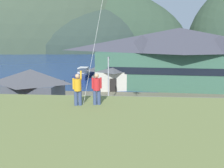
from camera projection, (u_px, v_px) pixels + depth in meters
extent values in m
plane|color=#66604C|center=(90.00, 136.00, 24.40)|extent=(600.00, 600.00, 0.00)
cube|color=gray|center=(97.00, 118.00, 29.27)|extent=(40.00, 20.00, 0.10)
cube|color=navy|center=(119.00, 61.00, 82.98)|extent=(360.00, 84.00, 0.03)
ellipsoid|color=#3D4C38|center=(31.00, 48.00, 139.44)|extent=(116.36, 71.61, 94.16)
ellipsoid|color=#334733|center=(62.00, 48.00, 139.67)|extent=(132.41, 59.00, 68.11)
ellipsoid|color=#2D3D33|center=(74.00, 48.00, 139.59)|extent=(90.05, 71.77, 56.57)
cube|color=#38604C|center=(178.00, 70.00, 44.53)|extent=(27.52, 10.12, 6.18)
cube|color=black|center=(181.00, 72.00, 40.23)|extent=(22.99, 1.34, 1.10)
pyramid|color=#3D3D47|center=(179.00, 40.00, 43.50)|extent=(29.19, 11.07, 3.89)
pyramid|color=#3D3D47|center=(142.00, 43.00, 42.92)|extent=(5.01, 5.01, 2.72)
pyramid|color=#3D3D47|center=(220.00, 44.00, 41.38)|extent=(5.01, 5.01, 2.72)
cube|color=#474C56|center=(32.00, 96.00, 32.14)|extent=(7.22, 5.32, 3.38)
pyramid|color=#47474C|center=(31.00, 76.00, 31.62)|extent=(7.80, 5.84, 1.70)
cube|color=black|center=(23.00, 106.00, 29.86)|extent=(1.10, 0.14, 2.37)
cube|color=beige|center=(112.00, 80.00, 43.86)|extent=(6.41, 5.59, 3.08)
pyramid|color=#47474C|center=(112.00, 66.00, 43.37)|extent=(6.94, 6.14, 1.67)
cube|color=black|center=(113.00, 85.00, 41.60)|extent=(1.10, 0.23, 2.16)
cube|color=#70604C|center=(103.00, 73.00, 57.56)|extent=(3.20, 12.80, 0.70)
cube|color=navy|center=(84.00, 75.00, 54.58)|extent=(3.26, 8.32, 0.90)
cube|color=navy|center=(84.00, 73.00, 54.47)|extent=(3.16, 8.07, 0.16)
cube|color=silver|center=(83.00, 70.00, 53.76)|extent=(2.01, 2.58, 1.10)
cube|color=silver|center=(108.00, 126.00, 24.69)|extent=(4.29, 2.02, 0.80)
cube|color=beige|center=(106.00, 118.00, 24.55)|extent=(2.18, 1.71, 0.70)
cube|color=black|center=(106.00, 119.00, 24.56)|extent=(2.23, 1.74, 0.32)
cylinder|color=black|center=(121.00, 134.00, 23.71)|extent=(0.65, 0.25, 0.64)
cylinder|color=black|center=(123.00, 127.00, 25.49)|extent=(0.65, 0.25, 0.64)
cylinder|color=black|center=(92.00, 133.00, 24.05)|extent=(0.65, 0.25, 0.64)
cylinder|color=black|center=(96.00, 126.00, 25.83)|extent=(0.65, 0.25, 0.64)
cube|color=#236633|center=(205.00, 112.00, 28.98)|extent=(4.20, 1.80, 0.80)
cube|color=#1E562B|center=(204.00, 105.00, 28.84)|extent=(2.10, 1.60, 0.70)
cube|color=black|center=(204.00, 106.00, 28.85)|extent=(2.14, 1.63, 0.32)
cylinder|color=black|center=(220.00, 118.00, 28.07)|extent=(0.64, 0.22, 0.64)
cylinder|color=black|center=(215.00, 113.00, 29.86)|extent=(0.64, 0.22, 0.64)
cylinder|color=black|center=(194.00, 118.00, 28.27)|extent=(0.64, 0.22, 0.64)
cylinder|color=black|center=(190.00, 112.00, 30.06)|extent=(0.64, 0.22, 0.64)
cube|color=#9EA3A8|center=(137.00, 111.00, 29.24)|extent=(4.35, 2.18, 0.80)
cube|color=gray|center=(138.00, 105.00, 29.06)|extent=(2.24, 1.79, 0.70)
cube|color=black|center=(138.00, 105.00, 29.07)|extent=(2.28, 1.82, 0.32)
cylinder|color=black|center=(125.00, 111.00, 30.43)|extent=(0.66, 0.28, 0.64)
cylinder|color=black|center=(123.00, 116.00, 28.66)|extent=(0.66, 0.28, 0.64)
cylinder|color=black|center=(149.00, 113.00, 29.98)|extent=(0.66, 0.28, 0.64)
cylinder|color=black|center=(149.00, 118.00, 28.21)|extent=(0.66, 0.28, 0.64)
cylinder|color=black|center=(221.00, 139.00, 22.73)|extent=(0.66, 0.27, 0.64)
cylinder|color=black|center=(213.00, 131.00, 24.52)|extent=(0.66, 0.27, 0.64)
cube|color=#236633|center=(54.00, 129.00, 24.00)|extent=(4.26, 1.94, 0.80)
cube|color=#1E562B|center=(52.00, 121.00, 23.86)|extent=(2.15, 1.67, 0.70)
cube|color=black|center=(52.00, 121.00, 23.87)|extent=(2.20, 1.70, 0.32)
cylinder|color=black|center=(65.00, 138.00, 23.04)|extent=(0.65, 0.24, 0.64)
cylinder|color=black|center=(71.00, 130.00, 24.83)|extent=(0.65, 0.24, 0.64)
cylinder|color=black|center=(36.00, 136.00, 23.33)|extent=(0.65, 0.24, 0.64)
cylinder|color=black|center=(43.00, 129.00, 25.11)|extent=(0.65, 0.24, 0.64)
cube|color=#9EA3A8|center=(172.00, 131.00, 23.42)|extent=(4.24, 1.89, 0.80)
cube|color=gray|center=(174.00, 123.00, 23.25)|extent=(2.14, 1.65, 0.70)
cube|color=black|center=(174.00, 124.00, 23.26)|extent=(2.18, 1.68, 0.32)
cylinder|color=black|center=(155.00, 131.00, 24.52)|extent=(0.64, 0.23, 0.64)
cylinder|color=black|center=(157.00, 139.00, 22.73)|extent=(0.64, 0.23, 0.64)
cylinder|color=black|center=(185.00, 132.00, 24.26)|extent=(0.64, 0.23, 0.64)
cylinder|color=black|center=(189.00, 140.00, 22.48)|extent=(0.64, 0.23, 0.64)
cube|color=red|center=(20.00, 120.00, 26.32)|extent=(4.24, 1.88, 0.80)
cube|color=#B11A15|center=(18.00, 113.00, 26.18)|extent=(2.13, 1.64, 0.70)
cube|color=black|center=(18.00, 113.00, 26.18)|extent=(2.17, 1.67, 0.32)
cylinder|color=black|center=(30.00, 127.00, 25.43)|extent=(0.64, 0.23, 0.64)
cylinder|color=black|center=(36.00, 121.00, 27.23)|extent=(0.64, 0.23, 0.64)
cylinder|color=black|center=(3.00, 127.00, 25.58)|extent=(0.64, 0.23, 0.64)
cylinder|color=black|center=(11.00, 120.00, 27.37)|extent=(0.64, 0.23, 0.64)
cylinder|color=#ADADB2|center=(108.00, 81.00, 33.94)|extent=(0.16, 0.16, 6.22)
cube|color=#4C4C51|center=(109.00, 58.00, 33.67)|extent=(0.24, 0.70, 0.20)
cylinder|color=#384770|center=(76.00, 98.00, 14.19)|extent=(0.20, 0.20, 0.82)
cylinder|color=#384770|center=(80.00, 98.00, 14.21)|extent=(0.20, 0.20, 0.82)
cylinder|color=gold|center=(78.00, 85.00, 14.05)|extent=(0.40, 0.40, 0.64)
sphere|color=tan|center=(77.00, 76.00, 13.95)|extent=(0.24, 0.24, 0.24)
cylinder|color=gold|center=(81.00, 75.00, 14.14)|extent=(0.20, 0.57, 0.43)
cylinder|color=gold|center=(73.00, 84.00, 14.01)|extent=(0.11, 0.11, 0.60)
cylinder|color=#384770|center=(95.00, 97.00, 14.33)|extent=(0.20, 0.20, 0.82)
cylinder|color=#384770|center=(99.00, 97.00, 14.36)|extent=(0.20, 0.20, 0.82)
cylinder|color=red|center=(97.00, 84.00, 14.19)|extent=(0.40, 0.40, 0.64)
sphere|color=tan|center=(97.00, 76.00, 14.10)|extent=(0.24, 0.24, 0.24)
cylinder|color=red|center=(93.00, 83.00, 14.15)|extent=(0.11, 0.11, 0.60)
cylinder|color=red|center=(101.00, 83.00, 14.21)|extent=(0.11, 0.11, 0.60)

